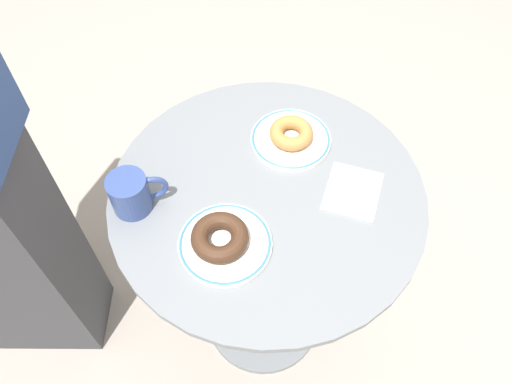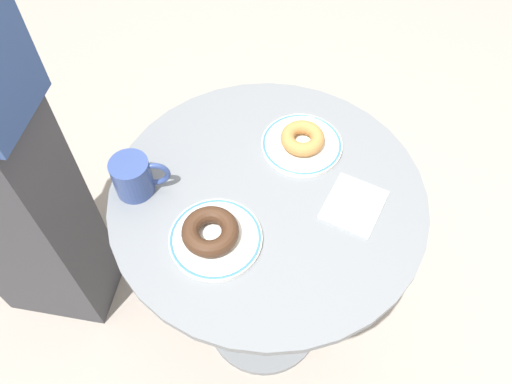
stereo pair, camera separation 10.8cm
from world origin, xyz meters
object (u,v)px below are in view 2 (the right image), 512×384
(donut_old_fashioned, at_px, (302,138))
(coffee_mug, at_px, (134,177))
(cafe_table, at_px, (266,246))
(plate_left, at_px, (216,238))
(plate_right, at_px, (302,144))
(paper_napkin, at_px, (354,205))
(donut_chocolate, at_px, (210,231))

(donut_old_fashioned, bearing_deg, coffee_mug, 143.45)
(cafe_table, relative_size, donut_old_fashioned, 7.34)
(plate_left, xyz_separation_m, donut_old_fashioned, (0.32, -0.01, 0.02))
(plate_left, height_order, plate_right, same)
(paper_napkin, bearing_deg, plate_right, 66.67)
(plate_left, bearing_deg, coffee_mug, 88.84)
(plate_right, distance_m, donut_chocolate, 0.32)
(cafe_table, bearing_deg, plate_left, 172.02)
(cafe_table, bearing_deg, coffee_mug, 122.40)
(cafe_table, height_order, plate_left, plate_left)
(cafe_table, height_order, donut_old_fashioned, donut_old_fashioned)
(plate_left, distance_m, coffee_mug, 0.23)
(donut_old_fashioned, bearing_deg, donut_chocolate, 176.31)
(plate_right, xyz_separation_m, paper_napkin, (-0.08, -0.18, -0.00))
(cafe_table, bearing_deg, paper_napkin, -64.79)
(plate_left, bearing_deg, plate_right, -2.01)
(cafe_table, relative_size, donut_chocolate, 6.39)
(plate_left, xyz_separation_m, paper_napkin, (0.24, -0.19, -0.00))
(coffee_mug, bearing_deg, cafe_table, -57.60)
(plate_right, xyz_separation_m, coffee_mug, (-0.32, 0.23, 0.04))
(plate_left, distance_m, paper_napkin, 0.31)
(plate_right, bearing_deg, cafe_table, -176.00)
(donut_old_fashioned, bearing_deg, paper_napkin, -113.33)
(plate_left, xyz_separation_m, donut_chocolate, (-0.00, 0.01, 0.02))
(donut_chocolate, height_order, donut_old_fashioned, donut_chocolate)
(paper_napkin, height_order, coffee_mug, coffee_mug)
(plate_left, height_order, coffee_mug, coffee_mug)
(plate_right, relative_size, donut_chocolate, 1.62)
(plate_right, distance_m, donut_old_fashioned, 0.02)
(cafe_table, xyz_separation_m, coffee_mug, (-0.16, 0.24, 0.29))
(donut_chocolate, bearing_deg, plate_left, -72.38)
(donut_old_fashioned, relative_size, paper_napkin, 0.78)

